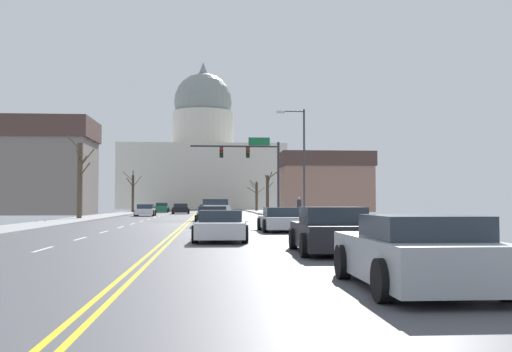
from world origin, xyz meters
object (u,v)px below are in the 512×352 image
(sedan_oncoming_00, at_px, (145,210))
(pedestrian_00, at_px, (299,207))
(bicycle_parked, at_px, (331,219))
(sedan_near_03, at_px, (281,220))
(sedan_near_02, at_px, (212,217))
(sedan_near_06, at_px, (416,254))
(sedan_near_00, at_px, (211,213))
(sedan_oncoming_01, at_px, (181,209))
(signal_gantry, at_px, (254,160))
(sedan_near_05, at_px, (331,232))
(sedan_near_04, at_px, (221,226))
(street_lamp_right, at_px, (301,155))
(pickup_truck_near_01, at_px, (215,212))
(sedan_oncoming_02, at_px, (162,208))

(sedan_oncoming_00, relative_size, pedestrian_00, 2.55)
(bicycle_parked, bearing_deg, sedan_near_03, -127.95)
(sedan_near_02, height_order, sedan_near_03, sedan_near_02)
(sedan_near_03, distance_m, sedan_oncoming_00, 33.40)
(sedan_near_06, relative_size, sedan_oncoming_00, 1.01)
(sedan_near_00, xyz_separation_m, sedan_oncoming_01, (-3.55, 23.97, 0.02))
(sedan_oncoming_00, bearing_deg, signal_gantry, -38.56)
(sedan_oncoming_00, relative_size, bicycle_parked, 2.40)
(pedestrian_00, bearing_deg, sedan_near_05, -96.73)
(sedan_near_06, height_order, bicycle_parked, sedan_near_06)
(sedan_near_04, xyz_separation_m, sedan_near_06, (3.02, -12.57, 0.05))
(sedan_near_00, height_order, bicycle_parked, sedan_near_00)
(street_lamp_right, bearing_deg, pedestrian_00, 83.37)
(pickup_truck_near_01, height_order, sedan_near_06, pickup_truck_near_01)
(sedan_near_00, xyz_separation_m, sedan_near_03, (3.43, -18.65, -0.02))
(bicycle_parked, bearing_deg, sedan_oncoming_01, 105.00)
(sedan_oncoming_01, bearing_deg, pedestrian_00, -68.72)
(sedan_oncoming_00, height_order, sedan_oncoming_02, sedan_oncoming_02)
(signal_gantry, bearing_deg, sedan_oncoming_00, 141.44)
(sedan_near_05, relative_size, sedan_near_06, 1.04)
(street_lamp_right, relative_size, bicycle_parked, 4.45)
(pickup_truck_near_01, height_order, sedan_near_05, pickup_truck_near_01)
(sedan_near_00, height_order, sedan_near_04, sedan_near_00)
(street_lamp_right, relative_size, sedan_near_06, 1.84)
(sedan_near_05, xyz_separation_m, sedan_oncoming_01, (-6.93, 54.87, -0.02))
(sedan_oncoming_02, bearing_deg, sedan_near_02, -81.88)
(sedan_near_02, height_order, sedan_oncoming_00, sedan_oncoming_00)
(sedan_oncoming_00, xyz_separation_m, bicycle_parked, (13.31, -27.63, -0.08))
(sedan_near_06, xyz_separation_m, pedestrian_00, (3.36, 35.43, 0.48))
(street_lamp_right, xyz_separation_m, sedan_near_05, (-2.96, -25.07, -4.17))
(sedan_near_00, relative_size, sedan_near_04, 0.98)
(sedan_near_02, bearing_deg, sedan_oncoming_01, 95.61)
(pickup_truck_near_01, bearing_deg, pedestrian_00, 25.83)
(sedan_near_04, bearing_deg, pedestrian_00, 74.40)
(sedan_near_04, relative_size, bicycle_parked, 2.68)
(pickup_truck_near_01, relative_size, sedan_near_05, 1.24)
(sedan_near_00, relative_size, bicycle_parked, 2.62)
(street_lamp_right, xyz_separation_m, sedan_near_03, (-2.92, -12.82, -4.22))
(sedan_near_02, bearing_deg, sedan_near_05, -79.63)
(sedan_oncoming_00, bearing_deg, pickup_truck_near_01, -69.85)
(street_lamp_right, relative_size, sedan_oncoming_02, 1.78)
(sedan_near_02, relative_size, sedan_oncoming_00, 1.10)
(sedan_oncoming_01, xyz_separation_m, bicycle_parked, (10.28, -38.38, -0.10))
(sedan_oncoming_00, relative_size, sedan_oncoming_01, 0.98)
(sedan_near_00, xyz_separation_m, pedestrian_00, (6.73, -2.45, 0.50))
(pickup_truck_near_01, xyz_separation_m, sedan_oncoming_01, (-3.86, 29.53, -0.14))
(pickup_truck_near_01, bearing_deg, signal_gantry, 71.57)
(sedan_near_02, relative_size, sedan_near_04, 0.98)
(sedan_oncoming_02, xyz_separation_m, pedestrian_00, (13.33, -36.30, 0.45))
(sedan_near_00, xyz_separation_m, bicycle_parked, (6.73, -14.41, -0.08))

